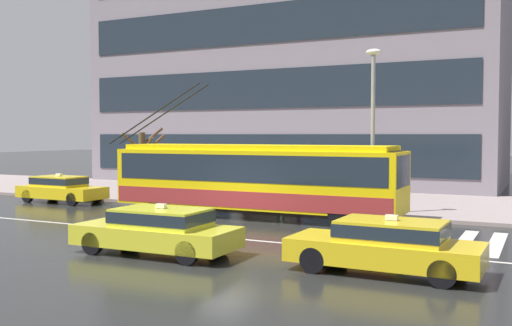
% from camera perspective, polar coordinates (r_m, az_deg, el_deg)
% --- Properties ---
extents(ground_plane, '(160.00, 160.00, 0.00)m').
position_cam_1_polar(ground_plane, '(20.30, -3.88, -6.50)').
color(ground_plane, '#252625').
extents(sidewalk_slab, '(80.00, 10.00, 0.14)m').
position_cam_1_polar(sidewalk_slab, '(29.27, 6.01, -3.51)').
color(sidewalk_slab, gray).
rests_on(sidewalk_slab, ground_plane).
extents(crosswalk_stripe_edge_near, '(0.44, 4.40, 0.01)m').
position_cam_1_polar(crosswalk_stripe_edge_near, '(19.33, 16.88, -7.07)').
color(crosswalk_stripe_edge_near, beige).
rests_on(crosswalk_stripe_edge_near, ground_plane).
extents(crosswalk_stripe_inner_a, '(0.44, 4.40, 0.01)m').
position_cam_1_polar(crosswalk_stripe_inner_a, '(19.21, 19.55, -7.18)').
color(crosswalk_stripe_inner_a, beige).
rests_on(crosswalk_stripe_inner_a, ground_plane).
extents(crosswalk_stripe_center, '(0.44, 4.40, 0.01)m').
position_cam_1_polar(crosswalk_stripe_center, '(19.12, 22.25, -7.27)').
color(crosswalk_stripe_center, beige).
rests_on(crosswalk_stripe_center, ground_plane).
extents(lane_centre_line, '(72.00, 0.14, 0.01)m').
position_cam_1_polar(lane_centre_line, '(19.29, -5.69, -6.99)').
color(lane_centre_line, silver).
rests_on(lane_centre_line, ground_plane).
extents(trolleybus, '(12.80, 2.55, 5.36)m').
position_cam_1_polar(trolleybus, '(23.16, -0.07, -1.41)').
color(trolleybus, yellow).
rests_on(trolleybus, ground_plane).
extents(taxi_queued_behind_bus, '(4.51, 1.86, 1.39)m').
position_cam_1_polar(taxi_queued_behind_bus, '(29.82, -18.41, -2.30)').
color(taxi_queued_behind_bus, yellow).
rests_on(taxi_queued_behind_bus, ground_plane).
extents(taxi_oncoming_near, '(4.61, 1.88, 1.39)m').
position_cam_1_polar(taxi_oncoming_near, '(16.35, -9.49, -6.30)').
color(taxi_oncoming_near, yellow).
rests_on(taxi_oncoming_near, ground_plane).
extents(taxi_oncoming_far, '(4.51, 1.85, 1.39)m').
position_cam_1_polar(taxi_oncoming_far, '(14.28, 12.56, -7.65)').
color(taxi_oncoming_far, yellow).
rests_on(taxi_oncoming_far, ground_plane).
extents(bus_shelter, '(3.63, 1.78, 2.65)m').
position_cam_1_polar(bus_shelter, '(27.22, 0.10, 0.38)').
color(bus_shelter, gray).
rests_on(bus_shelter, sidewalk_slab).
extents(pedestrian_at_shelter, '(1.45, 1.45, 1.87)m').
position_cam_1_polar(pedestrian_at_shelter, '(25.90, 2.15, -0.80)').
color(pedestrian_at_shelter, black).
rests_on(pedestrian_at_shelter, sidewalk_slab).
extents(pedestrian_approaching_curb, '(0.44, 0.44, 1.68)m').
position_cam_1_polar(pedestrian_approaching_curb, '(27.48, -0.88, -1.68)').
color(pedestrian_approaching_curb, '#4F5550').
rests_on(pedestrian_approaching_curb, sidewalk_slab).
extents(pedestrian_walking_past, '(1.24, 1.24, 2.03)m').
position_cam_1_polar(pedestrian_walking_past, '(26.78, 4.22, -0.56)').
color(pedestrian_walking_past, '#2A212B').
rests_on(pedestrian_walking_past, sidewalk_slab).
extents(pedestrian_waiting_by_pole, '(1.60, 1.60, 1.95)m').
position_cam_1_polar(pedestrian_waiting_by_pole, '(27.55, -5.78, -0.42)').
color(pedestrian_waiting_by_pole, '#5A474C').
rests_on(pedestrian_waiting_by_pole, sidewalk_slab).
extents(street_lamp, '(0.60, 0.32, 6.47)m').
position_cam_1_polar(street_lamp, '(23.53, 11.27, 4.46)').
color(street_lamp, '#939596').
rests_on(street_lamp, sidewalk_slab).
extents(street_tree_bare, '(1.68, 1.73, 3.51)m').
position_cam_1_polar(street_tree_bare, '(30.08, -10.89, 0.38)').
color(street_tree_bare, brown).
rests_on(street_tree_bare, sidewalk_slab).
extents(office_tower_corner_left, '(26.68, 11.71, 23.70)m').
position_cam_1_polar(office_tower_corner_left, '(41.39, 4.06, 14.75)').
color(office_tower_corner_left, gray).
rests_on(office_tower_corner_left, ground_plane).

